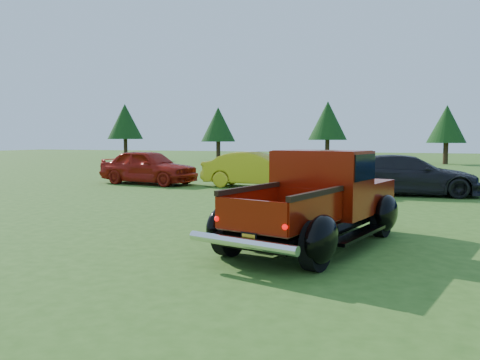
% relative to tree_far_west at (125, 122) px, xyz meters
% --- Properties ---
extents(ground, '(120.00, 120.00, 0.00)m').
position_rel_tree_far_west_xyz_m(ground, '(22.00, -30.00, -3.52)').
color(ground, '#335D1A').
rests_on(ground, ground).
extents(tree_far_west, '(3.33, 3.33, 5.20)m').
position_rel_tree_far_west_xyz_m(tree_far_west, '(0.00, 0.00, 0.00)').
color(tree_far_west, '#332114').
rests_on(tree_far_west, ground).
extents(tree_west, '(2.94, 2.94, 4.60)m').
position_rel_tree_far_west_xyz_m(tree_west, '(10.00, -1.00, -0.41)').
color(tree_west, '#332114').
rests_on(tree_west, ground).
extents(tree_mid_left, '(3.20, 3.20, 5.00)m').
position_rel_tree_far_west_xyz_m(tree_mid_left, '(19.00, 1.00, -0.14)').
color(tree_mid_left, '#332114').
rests_on(tree_mid_left, ground).
extents(tree_mid_right, '(2.82, 2.82, 4.40)m').
position_rel_tree_far_west_xyz_m(tree_mid_right, '(28.00, -0.00, -0.55)').
color(tree_mid_right, '#332114').
rests_on(tree_mid_right, ground).
extents(pickup_truck, '(3.01, 4.75, 1.66)m').
position_rel_tree_far_west_xyz_m(pickup_truck, '(24.11, -29.71, -2.73)').
color(pickup_truck, black).
rests_on(pickup_truck, ground).
extents(show_car_red, '(4.43, 2.25, 1.44)m').
position_rel_tree_far_west_xyz_m(show_car_red, '(15.35, -21.19, -2.80)').
color(show_car_red, '#9C180E').
rests_on(show_car_red, ground).
extents(show_car_yellow, '(4.20, 1.60, 1.37)m').
position_rel_tree_far_west_xyz_m(show_car_yellow, '(19.96, -20.83, -2.84)').
color(show_car_yellow, gold).
rests_on(show_car_yellow, ground).
extents(show_car_grey, '(4.82, 2.48, 1.34)m').
position_rel_tree_far_west_xyz_m(show_car_grey, '(25.50, -21.49, -2.85)').
color(show_car_grey, black).
rests_on(show_car_grey, ground).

